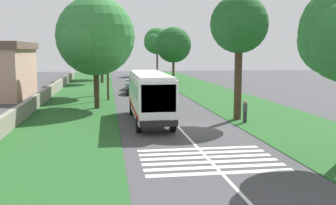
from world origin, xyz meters
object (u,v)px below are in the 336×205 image
coach_bus (150,94)px  roadside_tree_left_0 (93,29)px  roadside_tree_right_3 (238,26)px  pedestrian (245,111)px  trailing_car_0 (133,89)px  roadside_tree_right_2 (173,46)px  trailing_car_3 (144,77)px  roadside_tree_right_0 (156,42)px  roadside_tree_left_2 (94,38)px  utility_pole (108,62)px  roadside_tree_left_3 (100,35)px  trailing_car_2 (148,80)px  trailing_car_1 (132,85)px  roadside_tree_left_1 (100,43)px

coach_bus → roadside_tree_left_0: bearing=14.1°
roadside_tree_right_3 → pedestrian: size_ratio=5.70×
trailing_car_0 → roadside_tree_right_2: 19.45m
trailing_car_3 → roadside_tree_right_2: size_ratio=0.46×
roadside_tree_right_0 → roadside_tree_right_3: roadside_tree_right_0 is taller
roadside_tree_right_0 → trailing_car_3: bearing=165.1°
trailing_car_0 → trailing_car_3: 22.20m
roadside_tree_left_2 → utility_pole: 6.58m
coach_bus → roadside_tree_left_3: (38.80, 4.13, 5.91)m
trailing_car_0 → trailing_car_3: same height
coach_bus → trailing_car_2: bearing=-5.5°
roadside_tree_right_0 → pedestrian: (-59.45, 0.53, -6.38)m
roadside_tree_right_0 → roadside_tree_right_3: 57.95m
coach_bus → trailing_car_1: size_ratio=2.60×
pedestrian → coach_bus: bearing=77.7°
utility_pole → pedestrian: utility_pole is taller
coach_bus → trailing_car_0: (20.03, 0.03, -1.48)m
roadside_tree_left_0 → roadside_tree_left_1: roadside_tree_left_0 is taller
roadside_tree_left_2 → roadside_tree_right_0: (49.88, -11.82, 0.73)m
trailing_car_3 → roadside_tree_left_2: bearing=167.4°
trailing_car_3 → utility_pole: utility_pole is taller
trailing_car_3 → roadside_tree_left_0: bearing=161.1°
trailing_car_0 → trailing_car_1: bearing=-2.5°
trailing_car_3 → roadside_tree_right_2: roadside_tree_right_2 is taller
roadside_tree_left_2 → utility_pole: size_ratio=1.31×
trailing_car_2 → roadside_tree_left_0: size_ratio=0.38×
trailing_car_1 → roadside_tree_right_0: roadside_tree_right_0 is taller
trailing_car_0 → utility_pole: utility_pole is taller
trailing_car_1 → roadside_tree_left_2: 19.26m
roadside_tree_left_2 → pedestrian: roadside_tree_left_2 is taller
trailing_car_0 → trailing_car_3: size_ratio=1.00×
roadside_tree_left_0 → trailing_car_2: bearing=-27.0°
roadside_tree_left_1 → roadside_tree_right_2: (-10.23, -12.07, -0.63)m
trailing_car_3 → pedestrian: 43.67m
trailing_car_3 → roadside_tree_right_0: roadside_tree_right_0 is taller
roadside_tree_right_0 → pedestrian: roadside_tree_right_0 is taller
roadside_tree_left_0 → roadside_tree_left_2: 10.67m
roadside_tree_left_1 → roadside_tree_left_3: bearing=-178.8°
roadside_tree_right_3 → roadside_tree_left_0: bearing=31.6°
trailing_car_0 → roadside_tree_left_0: 8.68m
roadside_tree_left_0 → pedestrian: 24.32m
roadside_tree_left_1 → roadside_tree_right_2: size_ratio=1.08×
trailing_car_3 → roadside_tree_right_3: 42.67m
trailing_car_3 → coach_bus: bearing=175.5°
roadside_tree_right_2 → roadside_tree_right_3: (-36.99, 0.94, 1.05)m
trailing_car_3 → pedestrian: size_ratio=2.54×
trailing_car_0 → trailing_car_2: size_ratio=1.00×
roadside_tree_right_2 → pedestrian: 38.86m
trailing_car_0 → roadside_tree_left_0: bearing=106.9°
roadside_tree_left_0 → roadside_tree_left_3: bearing=-1.5°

